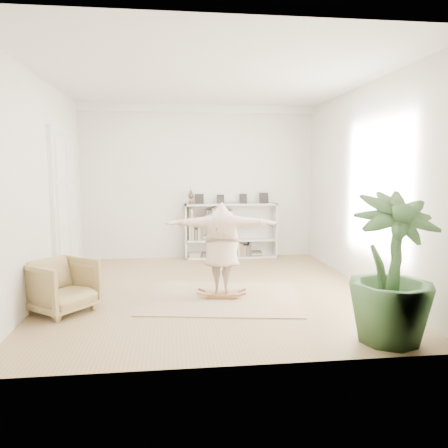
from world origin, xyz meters
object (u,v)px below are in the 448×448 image
bookshelf (231,231)px  person (222,245)px  rocker_board (222,294)px  armchair (61,286)px  houseplant (392,268)px

bookshelf → person: bearing=-100.4°
rocker_board → bookshelf: bearing=89.1°
bookshelf → armchair: size_ratio=2.56×
rocker_board → person: bearing=99.5°
rocker_board → person: size_ratio=0.33×
person → rocker_board: bearing=99.5°
bookshelf → person: 3.37m
bookshelf → rocker_board: bookshelf is taller
person → houseplant: bearing=140.9°
bookshelf → houseplant: bearing=-77.2°
armchair → rocker_board: 2.49m
bookshelf → armchair: bearing=-129.2°
armchair → rocker_board: (2.43, 0.42, -0.32)m
rocker_board → houseplant: houseplant is taller
armchair → rocker_board: size_ratio=1.45×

